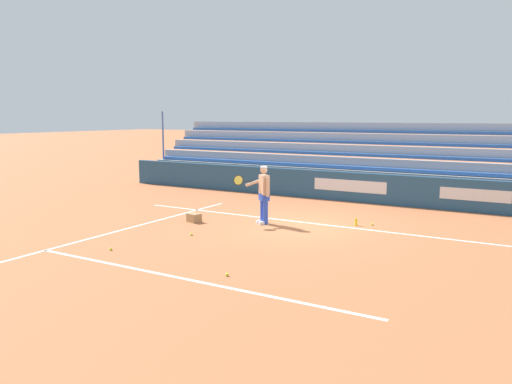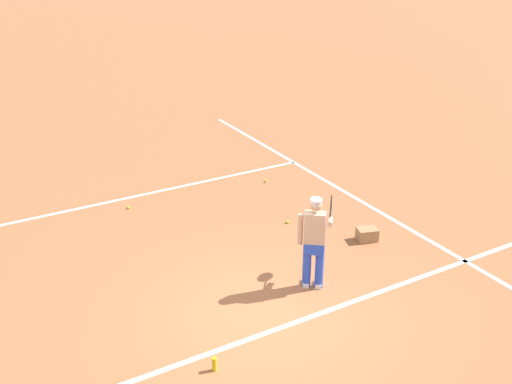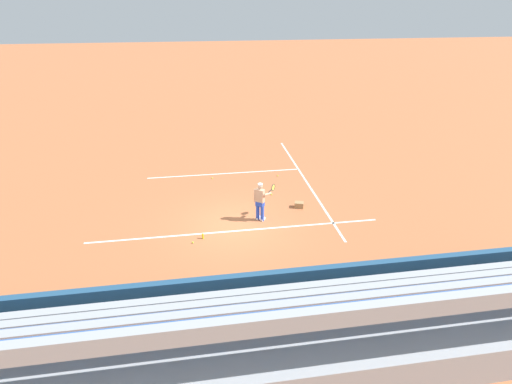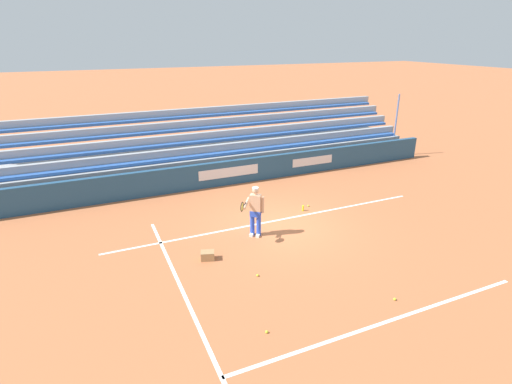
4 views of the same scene
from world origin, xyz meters
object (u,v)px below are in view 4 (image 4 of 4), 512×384
Objects in this scene: tennis_player at (255,211)px; tennis_ball_midcourt at (308,206)px; tennis_ball_near_player at (267,332)px; ball_box_cardboard at (208,255)px; tennis_ball_toward_net at (395,299)px; tennis_ball_by_box at (258,275)px; water_bottle at (303,208)px.

tennis_player is 25.98× the size of tennis_ball_midcourt.
tennis_player reaches higher than tennis_ball_near_player.
tennis_player is at bearing -156.20° from ball_box_cardboard.
tennis_ball_toward_net is at bearing 176.32° from tennis_ball_near_player.
tennis_ball_near_player is 1.00× the size of tennis_ball_toward_net.
ball_box_cardboard reaches higher than tennis_ball_near_player.
tennis_ball_midcourt is (-4.82, -2.24, -0.10)m from ball_box_cardboard.
ball_box_cardboard reaches higher than tennis_ball_by_box.
ball_box_cardboard is at bearing -86.01° from tennis_ball_near_player.
tennis_ball_by_box is (-0.75, -2.17, 0.00)m from tennis_ball_near_player.
tennis_ball_near_player is 3.49m from tennis_ball_toward_net.
tennis_ball_near_player is at bearing 69.43° from tennis_player.
tennis_ball_near_player is at bearing -3.68° from tennis_ball_toward_net.
tennis_ball_near_player is 6.96m from water_bottle.
tennis_ball_midcourt is (-3.82, -3.67, 0.00)m from tennis_ball_by_box.
tennis_player is 2.84m from water_bottle.
water_bottle is (-4.17, -5.57, 0.08)m from tennis_ball_near_player.
tennis_ball_toward_net is (-3.73, 3.83, -0.10)m from ball_box_cardboard.
tennis_player is at bearing -112.09° from tennis_ball_by_box.
water_bottle is at bearing -156.02° from ball_box_cardboard.
tennis_player reaches higher than tennis_ball_toward_net.
tennis_ball_by_box is (-1.00, 1.43, -0.10)m from ball_box_cardboard.
tennis_ball_near_player and tennis_ball_by_box have the same top height.
tennis_player is 5.09m from tennis_ball_toward_net.
water_bottle is at bearing -155.88° from tennis_player.
tennis_player is 7.80× the size of water_bottle.
tennis_ball_by_box is (0.93, 2.28, -0.86)m from tennis_player.
tennis_ball_toward_net is at bearing 134.24° from ball_box_cardboard.
tennis_ball_by_box is at bearing 44.83° from water_bottle.
water_bottle is (-4.42, -1.97, -0.02)m from ball_box_cardboard.
tennis_player is 4.29× the size of ball_box_cardboard.
tennis_ball_toward_net is (-1.81, 4.68, -0.86)m from tennis_player.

